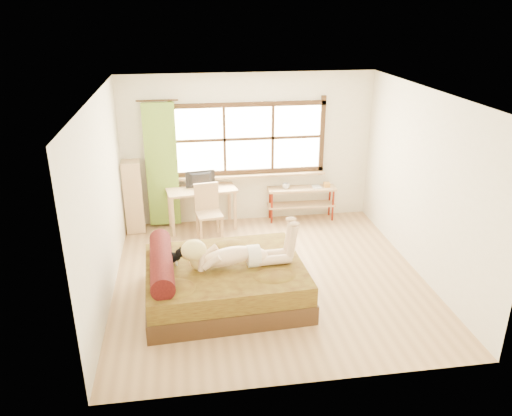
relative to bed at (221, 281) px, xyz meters
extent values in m
plane|color=#9E754C|center=(0.75, 0.47, -0.29)|extent=(4.50, 4.50, 0.00)
plane|color=white|center=(0.75, 0.47, 2.41)|extent=(4.50, 4.50, 0.00)
plane|color=silver|center=(0.75, 2.72, 1.06)|extent=(4.50, 0.00, 4.50)
plane|color=silver|center=(0.75, -1.78, 1.06)|extent=(4.50, 0.00, 4.50)
plane|color=silver|center=(-1.50, 0.47, 1.06)|extent=(0.00, 4.50, 4.50)
plane|color=silver|center=(3.00, 0.47, 1.06)|extent=(0.00, 4.50, 4.50)
cube|color=#FFEDBF|center=(0.75, 2.72, 1.26)|extent=(2.60, 0.01, 1.30)
cube|color=tan|center=(0.75, 2.64, 0.59)|extent=(2.80, 0.16, 0.04)
cube|color=#5A7E22|center=(-0.80, 2.60, 0.86)|extent=(0.55, 0.10, 2.20)
cube|color=#33250F|center=(0.05, 0.00, -0.16)|extent=(2.21, 1.81, 0.27)
cube|color=#361C0C|center=(0.05, 0.00, 0.11)|extent=(2.17, 1.78, 0.27)
cylinder|color=black|center=(-0.78, -0.04, 0.37)|extent=(0.37, 1.46, 0.30)
cube|color=tan|center=(-0.14, 2.42, 0.45)|extent=(1.27, 0.72, 0.04)
cube|color=tan|center=(-0.66, 2.13, 0.07)|extent=(0.06, 0.06, 0.72)
cube|color=tan|center=(0.44, 2.28, 0.07)|extent=(0.06, 0.06, 0.72)
cube|color=tan|center=(-0.72, 2.57, 0.07)|extent=(0.06, 0.06, 0.72)
cube|color=tan|center=(0.38, 2.72, 0.07)|extent=(0.06, 0.06, 0.72)
imported|color=black|center=(-0.14, 2.47, 0.62)|extent=(0.52, 0.14, 0.30)
cube|color=tan|center=(-0.04, 1.97, 0.15)|extent=(0.48, 0.48, 0.04)
cube|color=tan|center=(-0.07, 2.16, 0.42)|extent=(0.42, 0.10, 0.48)
cube|color=tan|center=(-0.19, 1.77, -0.08)|extent=(0.05, 0.05, 0.42)
cube|color=tan|center=(0.17, 1.82, -0.08)|extent=(0.05, 0.05, 0.42)
cube|color=tan|center=(-0.24, 2.13, -0.08)|extent=(0.05, 0.05, 0.42)
cube|color=tan|center=(0.12, 2.18, -0.08)|extent=(0.05, 0.05, 0.42)
cube|color=tan|center=(1.71, 2.54, 0.32)|extent=(1.26, 0.35, 0.04)
cube|color=tan|center=(1.71, 2.54, 0.00)|extent=(1.26, 0.35, 0.03)
cylinder|color=maroon|center=(1.13, 2.44, 0.03)|extent=(0.04, 0.04, 0.63)
cylinder|color=maroon|center=(2.28, 2.40, 0.03)|extent=(0.04, 0.04, 0.63)
cylinder|color=maroon|center=(1.14, 2.69, 0.03)|extent=(0.04, 0.04, 0.63)
cylinder|color=maroon|center=(2.29, 2.65, 0.03)|extent=(0.04, 0.04, 0.63)
cube|color=gold|center=(2.18, 2.53, 0.38)|extent=(0.11, 0.11, 0.08)
imported|color=gray|center=(1.41, 2.54, 0.39)|extent=(0.13, 0.13, 0.10)
imported|color=gray|center=(1.91, 2.54, 0.35)|extent=(0.16, 0.22, 0.02)
cube|color=tan|center=(-1.33, 2.57, -0.24)|extent=(0.35, 0.55, 0.03)
cube|color=tan|center=(-1.33, 2.57, 0.16)|extent=(0.35, 0.55, 0.03)
cube|color=tan|center=(-1.33, 2.57, 0.56)|extent=(0.35, 0.55, 0.03)
cube|color=tan|center=(-1.33, 2.57, 0.96)|extent=(0.35, 0.55, 0.03)
cube|color=tan|center=(-1.31, 2.31, 0.36)|extent=(0.32, 0.05, 1.28)
cube|color=tan|center=(-1.35, 2.84, 0.36)|extent=(0.32, 0.05, 1.28)
camera|label=1|loc=(-0.40, -5.89, 3.47)|focal=35.00mm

